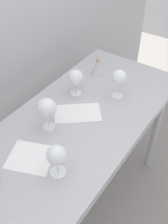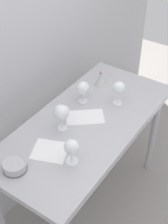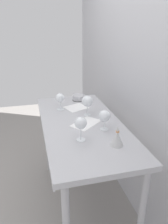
% 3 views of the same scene
% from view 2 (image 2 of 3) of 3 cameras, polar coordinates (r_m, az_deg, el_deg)
% --- Properties ---
extents(ground_plane, '(6.00, 6.00, 0.00)m').
position_cam_2_polar(ground_plane, '(2.78, 0.23, -15.77)').
color(ground_plane, gray).
extents(back_wall, '(3.80, 0.04, 2.60)m').
position_cam_2_polar(back_wall, '(2.15, -10.83, 11.43)').
color(back_wall, '#B4B4B9').
rests_on(back_wall, ground_plane).
extents(steel_counter, '(1.40, 0.65, 0.90)m').
position_cam_2_polar(steel_counter, '(2.17, 0.41, -3.75)').
color(steel_counter, '#B0B0B5').
rests_on(steel_counter, ground_plane).
extents(wine_glass_near_right, '(0.09, 0.09, 0.18)m').
position_cam_2_polar(wine_glass_near_right, '(2.19, 6.24, 4.24)').
color(wine_glass_near_right, white).
rests_on(wine_glass_near_right, steel_counter).
extents(wine_glass_far_left, '(0.10, 0.10, 0.18)m').
position_cam_2_polar(wine_glass_far_left, '(1.97, -4.03, -0.14)').
color(wine_glass_far_left, white).
rests_on(wine_glass_far_left, steel_counter).
extents(wine_glass_near_left, '(0.09, 0.09, 0.16)m').
position_cam_2_polar(wine_glass_near_left, '(1.77, -2.24, -6.30)').
color(wine_glass_near_left, white).
rests_on(wine_glass_near_left, steel_counter).
extents(wine_glass_far_right, '(0.09, 0.09, 0.16)m').
position_cam_2_polar(wine_glass_far_right, '(2.21, -0.20, 4.24)').
color(wine_glass_far_right, white).
rests_on(wine_glass_far_right, steel_counter).
extents(tasting_sheet_upper, '(0.28, 0.29, 0.00)m').
position_cam_2_polar(tasting_sheet_upper, '(2.13, 0.17, -0.91)').
color(tasting_sheet_upper, white).
rests_on(tasting_sheet_upper, steel_counter).
extents(tasting_sheet_lower, '(0.24, 0.26, 0.00)m').
position_cam_2_polar(tasting_sheet_lower, '(1.92, -6.10, -6.90)').
color(tasting_sheet_lower, white).
rests_on(tasting_sheet_lower, steel_counter).
extents(tasting_bowl, '(0.14, 0.14, 0.06)m').
position_cam_2_polar(tasting_bowl, '(1.83, -12.27, -9.26)').
color(tasting_bowl, '#4C4C4C').
rests_on(tasting_bowl, steel_counter).
extents(decanter_funnel, '(0.09, 0.09, 0.15)m').
position_cam_2_polar(decanter_funnel, '(2.42, 2.99, 5.89)').
color(decanter_funnel, silver).
rests_on(decanter_funnel, steel_counter).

